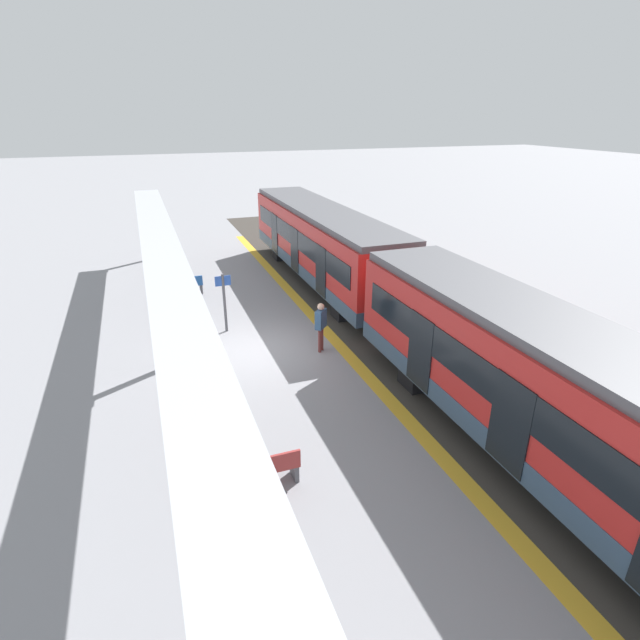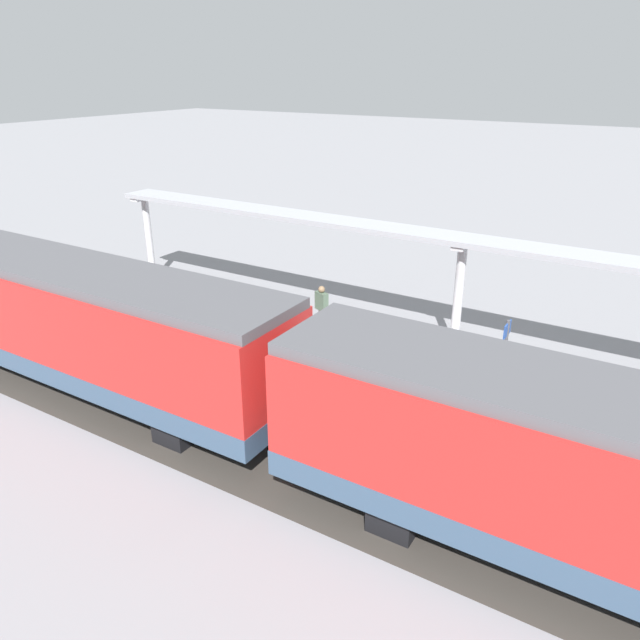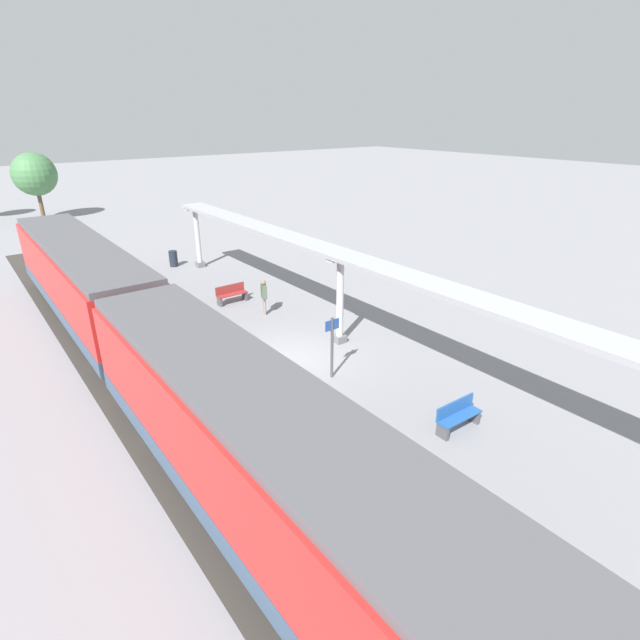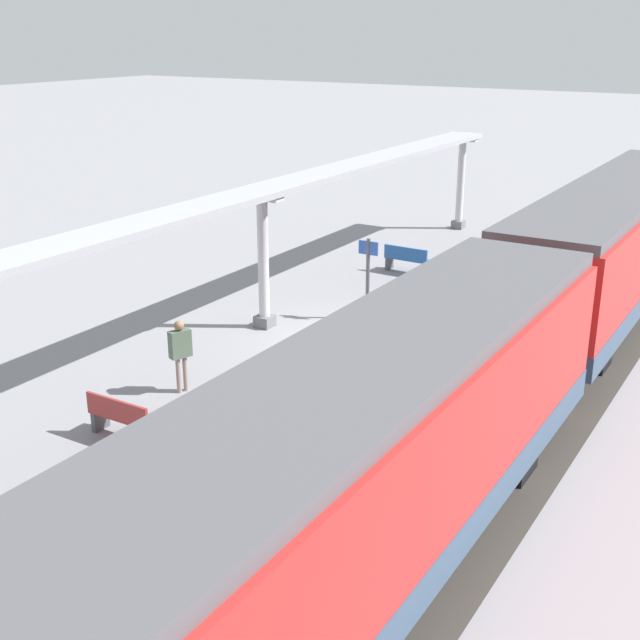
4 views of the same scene
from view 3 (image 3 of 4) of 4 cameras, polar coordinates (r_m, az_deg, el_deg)
ground_plane at (r=18.02m, az=-4.07°, el=-4.78°), size 176.00×176.00×0.00m
tactile_edge_strip at (r=16.85m, az=-12.17°, el=-7.39°), size 0.45×33.30×0.01m
trackbed at (r=16.31m, az=-17.99°, el=-9.18°), size 3.20×45.30×0.01m
train_near_carriage at (r=10.58m, az=-7.07°, el=-15.46°), size 2.65×13.94×3.48m
train_far_carriage at (r=23.12m, az=-25.86°, el=4.20°), size 2.65×13.94×3.48m
canopy_pillar_second at (r=18.74m, az=2.34°, el=2.31°), size 1.10×0.44×3.48m
canopy_pillar_third at (r=29.40m, az=-14.07°, el=9.32°), size 1.10×0.44×3.48m
canopy_beam at (r=18.10m, az=2.66°, el=7.52°), size 1.20×26.81×0.16m
bench_near_end at (r=23.68m, az=-10.27°, el=3.04°), size 1.50×0.45×0.86m
bench_mid_platform at (r=14.72m, az=15.71°, el=-10.62°), size 1.51×0.48×0.86m
trash_bin at (r=30.26m, az=-16.70°, el=6.86°), size 0.48×0.48×0.92m
platform_info_sign at (r=16.35m, az=1.41°, el=-2.57°), size 0.56×0.10×2.20m
passenger_waiting_near_edge at (r=17.28m, az=-11.40°, el=-2.49°), size 0.51×0.51×1.73m
passenger_by_the_benches at (r=21.83m, az=-6.54°, el=3.11°), size 0.36×0.51×1.62m
tree_left_background at (r=47.92m, az=-30.31°, el=14.44°), size 3.46×3.46×5.46m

